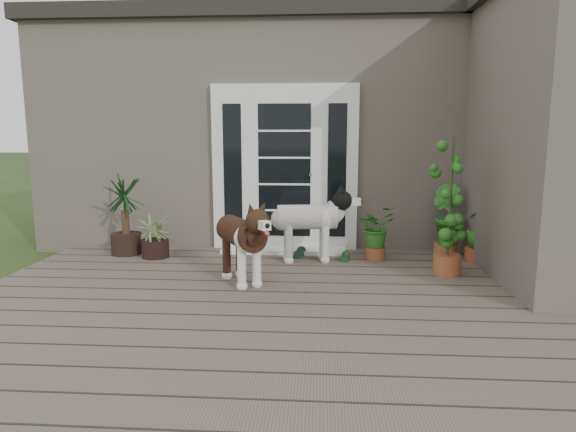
{
  "coord_description": "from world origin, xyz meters",
  "views": [
    {
      "loc": [
        0.27,
        -3.86,
        1.63
      ],
      "look_at": [
        -0.1,
        1.75,
        0.7
      ],
      "focal_mm": 30.82,
      "sensor_mm": 36.0,
      "label": 1
    }
  ],
  "objects": [
    {
      "name": "sapling",
      "position": [
        1.66,
        1.47,
        0.89
      ],
      "size": [
        0.47,
        0.47,
        1.55
      ],
      "primitive_type": null,
      "rotation": [
        0.0,
        0.0,
        -0.05
      ],
      "color": "#215E1A",
      "rests_on": "deck"
    },
    {
      "name": "clog_left",
      "position": [
        0.58,
        2.01,
        0.16
      ],
      "size": [
        0.16,
        0.28,
        0.08
      ],
      "primitive_type": null,
      "rotation": [
        0.0,
        0.0,
        -0.14
      ],
      "color": "#143316",
      "rests_on": "deck"
    },
    {
      "name": "herb_b",
      "position": [
        1.84,
        2.3,
        0.46
      ],
      "size": [
        0.61,
        0.61,
        0.68
      ],
      "primitive_type": "imported",
      "rotation": [
        0.0,
        0.0,
        2.06
      ],
      "color": "#1B611E",
      "rests_on": "deck"
    },
    {
      "name": "brindle_dog",
      "position": [
        -0.53,
        1.01,
        0.5
      ],
      "size": [
        0.82,
        0.98,
        0.76
      ],
      "primitive_type": null,
      "rotation": [
        0.0,
        0.0,
        3.7
      ],
      "color": "#3E2216",
      "rests_on": "deck"
    },
    {
      "name": "deck",
      "position": [
        0.0,
        0.4,
        0.06
      ],
      "size": [
        6.2,
        4.6,
        0.12
      ],
      "primitive_type": "cube",
      "color": "#6B5B4C",
      "rests_on": "ground"
    },
    {
      "name": "spider_plant",
      "position": [
        -1.77,
        2.0,
        0.42
      ],
      "size": [
        0.58,
        0.58,
        0.59
      ],
      "primitive_type": null,
      "rotation": [
        0.0,
        0.0,
        0.05
      ],
      "color": "#85A767",
      "rests_on": "deck"
    },
    {
      "name": "clog_right",
      "position": [
        0.02,
        2.18,
        0.16
      ],
      "size": [
        0.19,
        0.32,
        0.09
      ],
      "primitive_type": null,
      "rotation": [
        0.0,
        0.0,
        -0.19
      ],
      "color": "black",
      "rests_on": "deck"
    },
    {
      "name": "roof_main",
      "position": [
        0.0,
        4.65,
        3.2
      ],
      "size": [
        7.6,
        4.2,
        0.2
      ],
      "primitive_type": "cube",
      "color": "#2D2826",
      "rests_on": "house_main"
    },
    {
      "name": "house_main",
      "position": [
        0.0,
        4.65,
        1.55
      ],
      "size": [
        7.4,
        4.0,
        3.1
      ],
      "primitive_type": "cube",
      "color": "#665E54",
      "rests_on": "ground"
    },
    {
      "name": "herb_c",
      "position": [
        2.17,
        2.09,
        0.39
      ],
      "size": [
        0.49,
        0.49,
        0.54
      ],
      "primitive_type": "imported",
      "rotation": [
        0.0,
        0.0,
        4.05
      ],
      "color": "#1C5A19",
      "rests_on": "deck"
    },
    {
      "name": "herb_a",
      "position": [
        0.95,
        2.07,
        0.41
      ],
      "size": [
        0.65,
        0.65,
        0.59
      ],
      "primitive_type": "imported",
      "rotation": [
        0.0,
        0.0,
        0.65
      ],
      "color": "#18551C",
      "rests_on": "deck"
    },
    {
      "name": "door_step",
      "position": [
        -0.2,
        2.4,
        0.14
      ],
      "size": [
        1.6,
        0.4,
        0.05
      ],
      "primitive_type": "cube",
      "color": "white",
      "rests_on": "deck"
    },
    {
      "name": "white_dog",
      "position": [
        0.11,
        1.93,
        0.52
      ],
      "size": [
        1.0,
        0.55,
        0.79
      ],
      "primitive_type": null,
      "rotation": [
        0.0,
        0.0,
        -1.42
      ],
      "color": "white",
      "rests_on": "deck"
    },
    {
      "name": "house_wing",
      "position": [
        2.9,
        1.5,
        1.55
      ],
      "size": [
        1.6,
        2.4,
        3.1
      ],
      "primitive_type": "cube",
      "color": "#665E54",
      "rests_on": "ground"
    },
    {
      "name": "yucca",
      "position": [
        -2.19,
        2.15,
        0.64
      ],
      "size": [
        0.89,
        0.89,
        1.05
      ],
      "primitive_type": null,
      "rotation": [
        0.0,
        0.0,
        -0.27
      ],
      "color": "black",
      "rests_on": "deck"
    },
    {
      "name": "door_unit",
      "position": [
        -0.2,
        2.6,
        1.19
      ],
      "size": [
        1.9,
        0.14,
        2.15
      ],
      "primitive_type": "cube",
      "color": "white",
      "rests_on": "deck"
    }
  ]
}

